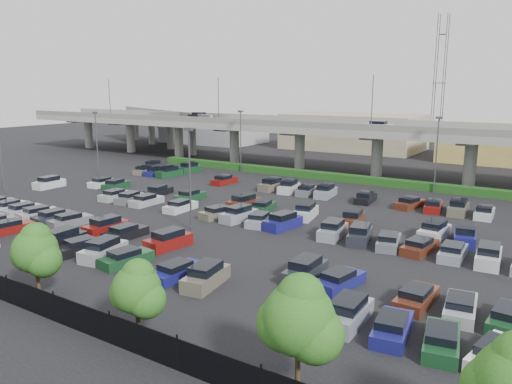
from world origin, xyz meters
TOP-DOWN VIEW (x-y plane):
  - ground at (0.00, 0.00)m, footprint 280.00×280.00m
  - overpass at (-0.18, 32.01)m, footprint 150.00×13.00m
  - on_ramp at (-52.10, 43.05)m, footprint 50.93×30.13m
  - hedge at (0.00, 25.00)m, footprint 66.00×1.60m
  - tree_row at (0.70, -26.53)m, footprint 65.07×3.66m
  - parked_cars at (0.77, -3.59)m, footprint 63.11×41.63m
  - light_poles at (-4.13, 2.00)m, footprint 66.90×48.38m
  - distant_buildings at (12.38, 61.81)m, footprint 138.00×24.00m
  - comm_tower at (4.00, 74.00)m, footprint 2.40×2.40m

SIDE VIEW (x-z plane):
  - ground at x=0.00m, z-range 0.00..0.00m
  - hedge at x=0.00m, z-range 0.00..1.10m
  - parked_cars at x=0.77m, z-range -0.22..1.45m
  - tree_row at x=0.70m, z-range 0.55..6.49m
  - distant_buildings at x=12.38m, z-range -0.76..8.24m
  - light_poles at x=-4.13m, z-range 1.09..11.39m
  - on_ramp at x=-52.10m, z-range 2.46..11.26m
  - overpass at x=-0.18m, z-range -0.93..14.87m
  - comm_tower at x=4.00m, z-range 0.61..30.61m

